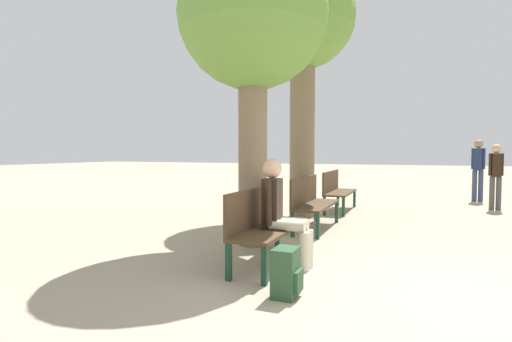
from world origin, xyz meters
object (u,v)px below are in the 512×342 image
(bench_row_2, at_px, (336,188))
(tree_row_1, at_px, (303,26))
(pedestrian_mid, at_px, (478,166))
(person_seated, at_px, (281,209))
(backpack, at_px, (286,273))
(tree_row_0, at_px, (253,20))
(pedestrian_far, at_px, (496,172))
(bench_row_1, at_px, (311,199))
(bench_row_0, at_px, (264,220))

(bench_row_2, height_order, tree_row_1, tree_row_1)
(bench_row_2, relative_size, pedestrian_mid, 0.98)
(person_seated, xyz_separation_m, backpack, (0.38, -0.98, -0.47))
(pedestrian_mid, bearing_deg, tree_row_0, -118.38)
(tree_row_0, distance_m, tree_row_1, 2.88)
(bench_row_2, relative_size, backpack, 3.58)
(backpack, bearing_deg, pedestrian_mid, 73.26)
(backpack, bearing_deg, tree_row_1, 103.80)
(pedestrian_far, bearing_deg, backpack, -111.43)
(person_seated, distance_m, pedestrian_far, 7.30)
(bench_row_1, relative_size, pedestrian_far, 1.08)
(bench_row_2, bearing_deg, tree_row_0, -97.58)
(tree_row_0, distance_m, pedestrian_far, 7.32)
(person_seated, distance_m, pedestrian_mid, 8.78)
(backpack, height_order, pedestrian_mid, pedestrian_mid)
(tree_row_1, bearing_deg, backpack, -76.20)
(bench_row_1, bearing_deg, pedestrian_far, 48.40)
(bench_row_1, distance_m, pedestrian_mid, 6.67)
(pedestrian_far, bearing_deg, tree_row_1, -145.98)
(bench_row_2, distance_m, pedestrian_far, 3.93)
(backpack, bearing_deg, tree_row_0, 121.00)
(pedestrian_far, bearing_deg, tree_row_0, -126.41)
(pedestrian_far, bearing_deg, bench_row_2, -155.84)
(person_seated, height_order, pedestrian_mid, pedestrian_mid)
(bench_row_1, xyz_separation_m, pedestrian_mid, (3.39, 5.72, 0.46))
(bench_row_2, bearing_deg, bench_row_0, -90.00)
(bench_row_1, bearing_deg, person_seated, -84.21)
(pedestrian_mid, bearing_deg, bench_row_2, -135.77)
(tree_row_1, bearing_deg, bench_row_0, -81.86)
(bench_row_0, relative_size, pedestrian_mid, 0.98)
(tree_row_0, relative_size, backpack, 9.56)
(bench_row_2, height_order, tree_row_0, tree_row_0)
(tree_row_1, relative_size, pedestrian_mid, 3.09)
(person_seated, relative_size, pedestrian_far, 0.83)
(person_seated, bearing_deg, bench_row_1, 95.79)
(person_seated, height_order, pedestrian_far, pedestrian_far)
(tree_row_0, height_order, tree_row_1, tree_row_1)
(bench_row_2, bearing_deg, bench_row_1, -90.00)
(bench_row_2, height_order, person_seated, person_seated)
(bench_row_2, relative_size, pedestrian_far, 1.08)
(bench_row_1, bearing_deg, backpack, -79.64)
(bench_row_2, relative_size, tree_row_0, 0.37)
(backpack, bearing_deg, bench_row_2, 96.14)
(pedestrian_far, bearing_deg, pedestrian_mid, 95.82)
(backpack, distance_m, pedestrian_mid, 9.61)
(bench_row_0, bearing_deg, person_seated, -13.60)
(bench_row_0, distance_m, bench_row_2, 4.83)
(bench_row_0, xyz_separation_m, pedestrian_mid, (3.39, 8.14, 0.46))
(bench_row_0, xyz_separation_m, pedestrian_far, (3.57, 6.43, 0.37))
(tree_row_0, xyz_separation_m, backpack, (1.16, -1.93, -3.15))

